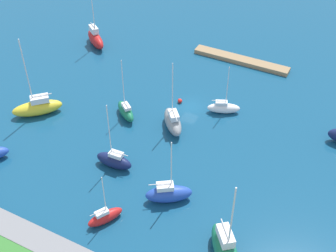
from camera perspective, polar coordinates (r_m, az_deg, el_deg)
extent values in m
plane|color=navy|center=(74.12, 2.71, 2.48)|extent=(160.00, 160.00, 0.00)
cube|color=#997A56|center=(86.15, 9.17, 8.18)|extent=(18.08, 2.27, 0.78)
ellipsoid|color=#19724C|center=(71.67, -5.34, 1.84)|extent=(5.18, 4.46, 2.02)
cube|color=silver|center=(70.57, -5.28, 2.48)|extent=(2.10, 1.92, 0.55)
cylinder|color=silver|center=(68.84, -5.68, 5.33)|extent=(0.13, 0.13, 8.24)
cylinder|color=silver|center=(70.08, -5.21, 2.62)|extent=(1.64, 1.27, 0.10)
ellipsoid|color=#141E4C|center=(63.35, -6.80, -4.37)|extent=(5.45, 2.14, 2.11)
cube|color=silver|center=(62.24, -6.55, -3.58)|extent=(1.99, 1.22, 0.63)
cylinder|color=silver|center=(59.90, -7.40, -0.65)|extent=(0.13, 0.13, 8.52)
cylinder|color=silver|center=(61.69, -6.11, -3.43)|extent=(2.57, 0.23, 0.10)
ellipsoid|color=red|center=(57.19, -7.89, -11.27)|extent=(3.56, 4.72, 1.56)
cube|color=silver|center=(56.30, -8.33, -10.75)|extent=(1.58, 1.87, 0.53)
cylinder|color=silver|center=(54.34, -8.03, -8.64)|extent=(0.11, 0.11, 6.09)
cylinder|color=silver|center=(55.88, -8.80, -10.67)|extent=(1.14, 1.89, 0.09)
ellipsoid|color=white|center=(72.84, 7.01, 2.24)|extent=(5.45, 3.66, 1.67)
cube|color=silver|center=(72.16, 6.74, 2.93)|extent=(2.12, 1.68, 0.49)
cylinder|color=silver|center=(70.35, 7.50, 4.99)|extent=(0.13, 0.13, 6.89)
cylinder|color=silver|center=(71.90, 6.42, 3.19)|extent=(2.07, 1.00, 0.10)
ellipsoid|color=yellow|center=(74.71, -16.10, 2.18)|extent=(7.30, 7.26, 2.31)
cube|color=silver|center=(73.74, -15.85, 3.28)|extent=(3.05, 3.04, 0.98)
cylinder|color=silver|center=(70.98, -17.39, 6.42)|extent=(0.19, 0.19, 11.19)
cylinder|color=silver|center=(73.36, -15.57, 3.75)|extent=(2.23, 2.21, 0.15)
ellipsoid|color=gray|center=(68.95, 0.60, 0.53)|extent=(5.78, 6.21, 2.51)
cube|color=silver|center=(67.52, 0.71, 1.37)|extent=(2.47, 2.58, 0.85)
cylinder|color=silver|center=(65.71, 0.57, 4.58)|extent=(0.15, 0.15, 9.00)
cylinder|color=silver|center=(66.63, 0.86, 1.39)|extent=(2.08, 2.38, 0.12)
ellipsoid|color=#19724C|center=(53.34, 7.27, -15.36)|extent=(6.77, 7.52, 2.86)
cube|color=silver|center=(52.04, 7.24, -13.55)|extent=(2.89, 3.08, 1.18)
cylinder|color=silver|center=(48.18, 8.02, -11.51)|extent=(0.19, 0.19, 9.54)
cylinder|color=silver|center=(51.68, 7.17, -12.72)|extent=(1.89, 2.27, 0.15)
ellipsoid|color=#2347B2|center=(58.63, 0.11, -8.54)|extent=(6.21, 5.12, 2.23)
cube|color=silver|center=(57.51, -0.37, -7.61)|extent=(2.52, 2.28, 0.71)
cylinder|color=silver|center=(55.02, 0.42, -5.06)|extent=(0.14, 0.14, 7.76)
cylinder|color=silver|center=(57.09, -1.03, -7.32)|extent=(2.45, 1.68, 0.12)
ellipsoid|color=red|center=(91.00, -9.09, 10.71)|extent=(6.72, 5.61, 2.63)
cube|color=silver|center=(90.57, -9.33, 11.90)|extent=(2.69, 2.40, 1.18)
cylinder|color=silver|center=(87.76, -9.45, 14.31)|extent=(0.16, 0.16, 10.38)
cylinder|color=silver|center=(90.51, -9.45, 12.40)|extent=(2.05, 1.53, 0.13)
sphere|color=red|center=(74.66, 1.51, 3.19)|extent=(0.75, 0.75, 0.75)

